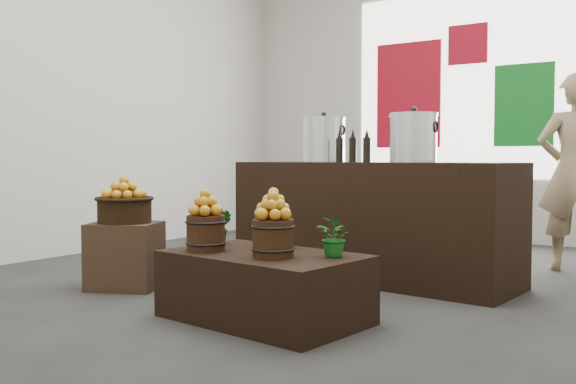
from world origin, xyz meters
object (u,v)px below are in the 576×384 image
Objects in this scene: shopper at (575,172)px; wicker_basket at (125,211)px; display_table at (264,287)px; stock_pot_left at (324,141)px; crate at (125,256)px; stock_pot_center at (413,139)px; counter at (371,221)px.

wicker_basket is at bearing 23.01° from shopper.
display_table is 0.69× the size of shopper.
stock_pot_left reaches higher than display_table.
crate is 0.42× the size of display_table.
crate is 1.54m from display_table.
wicker_basket is at bearing -143.01° from stock_pot_center.
crate is at bearing -123.09° from stock_pot_left.
stock_pot_left reaches higher than wicker_basket.
shopper reaches higher than stock_pot_center.
stock_pot_center is at bearing -0.00° from counter.
display_table is (1.53, -0.22, -0.41)m from wicker_basket.
shopper is at bearing 44.88° from crate.
display_table is (1.53, -0.22, -0.05)m from crate.
stock_pot_center is 1.79m from shopper.
stock_pot_left is 1.00× the size of stock_pot_center.
wicker_basket is 4.08m from shopper.
display_table is 1.70m from counter.
crate is at bearing 23.01° from shopper.
display_table is at bearing -83.00° from counter.
display_table is 2.06m from stock_pot_left.
counter is 0.87m from stock_pot_left.
counter is (1.49, 1.45, 0.24)m from crate.
counter reaches higher than crate.
shopper reaches higher than display_table.
counter is at bearing 174.50° from stock_pot_center.
counter is 0.80m from stock_pot_center.
stock_pot_left is (0.98, 1.50, 0.58)m from wicker_basket.
counter is 1.34× the size of shopper.
shopper is at bearing 35.71° from stock_pot_left.
counter reaches higher than wicker_basket.
stock_pot_left is at bearing 13.84° from shopper.
wicker_basket reaches higher than crate.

